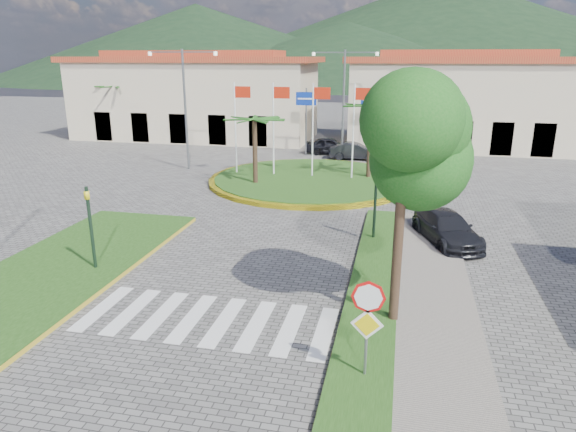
% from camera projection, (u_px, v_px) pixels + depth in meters
% --- Properties ---
extents(ground, '(160.00, 160.00, 0.00)m').
position_uv_depth(ground, '(140.00, 404.00, 11.63)').
color(ground, '#585553').
rests_on(ground, ground).
extents(sidewalk_right, '(4.00, 28.00, 0.15)m').
position_uv_depth(sidewalk_right, '(411.00, 383.00, 12.22)').
color(sidewalk_right, gray).
rests_on(sidewalk_right, ground).
extents(verge_right, '(1.60, 28.00, 0.18)m').
position_uv_depth(verge_right, '(360.00, 376.00, 12.47)').
color(verge_right, '#1E4614').
rests_on(verge_right, ground).
extents(median_left, '(5.00, 14.00, 0.18)m').
position_uv_depth(median_left, '(56.00, 272.00, 18.54)').
color(median_left, '#1E4614').
rests_on(median_left, ground).
extents(crosswalk, '(8.00, 3.00, 0.01)m').
position_uv_depth(crosswalk, '(205.00, 319.00, 15.35)').
color(crosswalk, silver).
rests_on(crosswalk, ground).
extents(roundabout_island, '(12.70, 12.70, 6.00)m').
position_uv_depth(roundabout_island, '(311.00, 179.00, 32.08)').
color(roundabout_island, yellow).
rests_on(roundabout_island, ground).
extents(stop_sign, '(0.80, 0.11, 2.65)m').
position_uv_depth(stop_sign, '(367.00, 315.00, 11.91)').
color(stop_sign, slate).
rests_on(stop_sign, ground).
extents(deciduous_tree, '(3.60, 3.60, 6.80)m').
position_uv_depth(deciduous_tree, '(404.00, 149.00, 13.61)').
color(deciduous_tree, black).
rests_on(deciduous_tree, ground).
extents(traffic_light_left, '(0.15, 0.18, 3.20)m').
position_uv_depth(traffic_light_left, '(90.00, 221.00, 18.18)').
color(traffic_light_left, black).
rests_on(traffic_light_left, ground).
extents(traffic_light_right, '(0.15, 0.18, 3.20)m').
position_uv_depth(traffic_light_right, '(375.00, 197.00, 21.30)').
color(traffic_light_right, black).
rests_on(traffic_light_right, ground).
extents(traffic_light_far, '(0.18, 0.15, 3.20)m').
position_uv_depth(traffic_light_far, '(442.00, 145.00, 33.62)').
color(traffic_light_far, black).
rests_on(traffic_light_far, ground).
extents(direction_sign_west, '(1.60, 0.14, 5.20)m').
position_uv_depth(direction_sign_west, '(306.00, 110.00, 39.85)').
color(direction_sign_west, slate).
rests_on(direction_sign_west, ground).
extents(direction_sign_east, '(1.60, 0.14, 5.20)m').
position_uv_depth(direction_sign_east, '(371.00, 112.00, 38.81)').
color(direction_sign_east, slate).
rests_on(direction_sign_east, ground).
extents(street_lamp_centre, '(4.80, 0.16, 8.00)m').
position_uv_depth(street_lamp_centre, '(344.00, 99.00, 38.04)').
color(street_lamp_centre, slate).
rests_on(street_lamp_centre, ground).
extents(street_lamp_west, '(4.80, 0.16, 8.00)m').
position_uv_depth(street_lamp_west, '(185.00, 103.00, 34.52)').
color(street_lamp_west, slate).
rests_on(street_lamp_west, ground).
extents(building_left, '(23.32, 9.54, 8.05)m').
position_uv_depth(building_left, '(196.00, 96.00, 48.78)').
color(building_left, beige).
rests_on(building_left, ground).
extents(building_right, '(19.08, 9.54, 8.05)m').
position_uv_depth(building_right, '(459.00, 101.00, 43.80)').
color(building_right, beige).
rests_on(building_right, ground).
extents(hill_far_west, '(140.00, 140.00, 22.00)m').
position_uv_depth(hill_far_west, '(197.00, 44.00, 150.21)').
color(hill_far_west, black).
rests_on(hill_far_west, ground).
extents(hill_far_mid, '(180.00, 180.00, 30.00)m').
position_uv_depth(hill_far_mid, '(442.00, 30.00, 153.15)').
color(hill_far_mid, black).
rests_on(hill_far_mid, ground).
extents(hill_near_back, '(110.00, 110.00, 16.00)m').
position_uv_depth(hill_near_back, '(346.00, 54.00, 132.46)').
color(hill_near_back, black).
rests_on(hill_near_back, ground).
extents(white_van, '(4.86, 3.23, 1.24)m').
position_uv_depth(white_van, '(223.00, 134.00, 47.77)').
color(white_van, white).
rests_on(white_van, ground).
extents(car_dark_a, '(4.04, 1.93, 1.33)m').
position_uv_depth(car_dark_a, '(330.00, 146.00, 41.13)').
color(car_dark_a, black).
rests_on(car_dark_a, ground).
extents(car_dark_b, '(3.91, 1.52, 1.27)m').
position_uv_depth(car_dark_b, '(355.00, 151.00, 38.98)').
color(car_dark_b, black).
rests_on(car_dark_b, ground).
extents(car_side_right, '(3.20, 4.75, 1.28)m').
position_uv_depth(car_side_right, '(447.00, 228.00, 21.51)').
color(car_side_right, black).
rests_on(car_side_right, ground).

